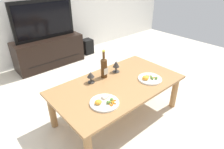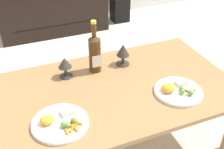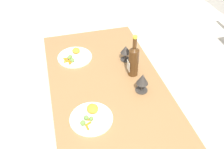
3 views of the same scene
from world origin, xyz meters
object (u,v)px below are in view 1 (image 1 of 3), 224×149
(dining_table, at_px, (118,88))
(goblet_left, at_px, (91,75))
(dinner_plate_left, at_px, (104,102))
(wine_bottle, at_px, (104,67))
(dinner_plate_right, at_px, (149,78))
(tv_screen, at_px, (44,20))
(floor_speaker, at_px, (87,46))
(tv_stand, at_px, (49,52))
(goblet_right, at_px, (116,65))

(dining_table, distance_m, goblet_left, 0.32)
(goblet_left, distance_m, dinner_plate_left, 0.40)
(wine_bottle, xyz_separation_m, dinner_plate_right, (0.34, -0.37, -0.11))
(wine_bottle, height_order, dinner_plate_left, wine_bottle)
(dinner_plate_left, bearing_deg, tv_screen, 79.50)
(wine_bottle, distance_m, goblet_left, 0.19)
(floor_speaker, bearing_deg, dinner_plate_right, -104.38)
(wine_bottle, relative_size, goblet_left, 2.54)
(tv_screen, bearing_deg, wine_bottle, -91.89)
(goblet_left, bearing_deg, tv_stand, 81.52)
(dining_table, distance_m, floor_speaker, 1.96)
(goblet_right, bearing_deg, dining_table, -128.27)
(tv_screen, relative_size, floor_speaker, 3.48)
(goblet_left, height_order, dinner_plate_right, goblet_left)
(goblet_right, xyz_separation_m, dinner_plate_left, (-0.49, -0.38, -0.08))
(dining_table, bearing_deg, tv_stand, 88.87)
(tv_stand, height_order, goblet_right, goblet_right)
(tv_screen, bearing_deg, floor_speaker, -0.11)
(tv_stand, bearing_deg, goblet_right, -85.24)
(tv_stand, relative_size, dinner_plate_left, 4.21)
(dinner_plate_left, bearing_deg, goblet_right, 37.70)
(floor_speaker, relative_size, dinner_plate_left, 1.07)
(wine_bottle, relative_size, dinner_plate_left, 1.19)
(dinner_plate_right, bearing_deg, floor_speaker, 75.46)
(dining_table, xyz_separation_m, goblet_left, (-0.20, 0.21, 0.15))
(dining_table, height_order, dinner_plate_right, dinner_plate_right)
(goblet_right, bearing_deg, tv_screen, 94.77)
(dinner_plate_left, bearing_deg, goblet_left, 71.51)
(tv_screen, height_order, goblet_left, tv_screen)
(dinner_plate_left, bearing_deg, dinner_plate_right, 0.21)
(wine_bottle, height_order, goblet_right, wine_bottle)
(dining_table, relative_size, dinner_plate_left, 5.14)
(dining_table, distance_m, tv_stand, 1.77)
(dining_table, height_order, wine_bottle, wine_bottle)
(dining_table, height_order, goblet_right, goblet_right)
(goblet_left, bearing_deg, tv_screen, 81.51)
(tv_screen, xyz_separation_m, goblet_left, (-0.23, -1.56, -0.27))
(wine_bottle, xyz_separation_m, goblet_right, (0.18, 0.00, -0.03))
(goblet_right, distance_m, dinner_plate_right, 0.41)
(tv_screen, xyz_separation_m, wine_bottle, (-0.05, -1.56, -0.23))
(tv_stand, height_order, wine_bottle, wine_bottle)
(dining_table, distance_m, wine_bottle, 0.28)
(goblet_right, height_order, dinner_plate_right, goblet_right)
(goblet_right, height_order, dinner_plate_left, goblet_right)
(dining_table, xyz_separation_m, tv_screen, (0.03, 1.77, 0.42))
(floor_speaker, relative_size, dinner_plate_right, 1.10)
(tv_screen, distance_m, dinner_plate_right, 1.98)
(tv_stand, height_order, tv_screen, tv_screen)
(wine_bottle, bearing_deg, tv_stand, 88.12)
(dining_table, relative_size, dinner_plate_right, 5.31)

